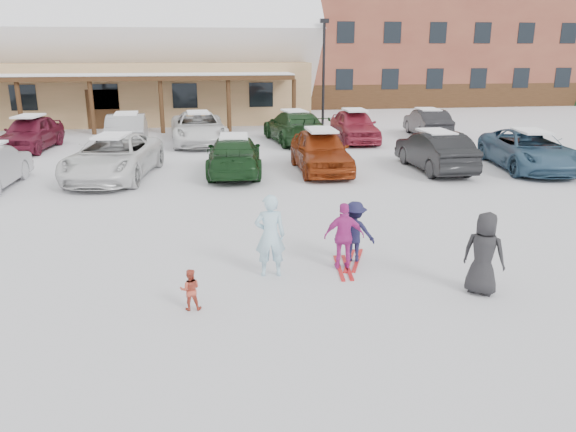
{
  "coord_description": "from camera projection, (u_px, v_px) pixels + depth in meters",
  "views": [
    {
      "loc": [
        -1.4,
        -10.36,
        4.46
      ],
      "look_at": [
        0.3,
        1.0,
        1.0
      ],
      "focal_mm": 35.0,
      "sensor_mm": 36.0,
      "label": 1
    }
  ],
  "objects": [
    {
      "name": "skis_child_magenta",
      "position": [
        343.0,
        268.0,
        11.8
      ],
      "size": [
        0.35,
        1.41,
        0.03
      ],
      "primitive_type": "cube",
      "rotation": [
        0.0,
        0.0,
        3.03
      ],
      "color": "red",
      "rests_on": "ground"
    },
    {
      "name": "conifer_4",
      "position": [
        546.0,
        26.0,
        57.8
      ],
      "size": [
        5.06,
        5.06,
        11.73
      ],
      "color": "black",
      "rests_on": "ground"
    },
    {
      "name": "toddler_red",
      "position": [
        190.0,
        289.0,
        9.85
      ],
      "size": [
        0.38,
        0.3,
        0.76
      ],
      "primitive_type": "imported",
      "rotation": [
        0.0,
        0.0,
        3.11
      ],
      "color": "#BF4733",
      "rests_on": "ground"
    },
    {
      "name": "parked_car_13",
      "position": [
        427.0,
        123.0,
        29.13
      ],
      "size": [
        1.86,
        4.38,
        1.4
      ],
      "primitive_type": "imported",
      "rotation": [
        0.0,
        0.0,
        3.05
      ],
      "color": "black",
      "rests_on": "ground"
    },
    {
      "name": "lamp_post",
      "position": [
        324.0,
        66.0,
        32.9
      ],
      "size": [
        0.5,
        0.25,
        6.05
      ],
      "color": "black",
      "rests_on": "ground"
    },
    {
      "name": "parked_car_12",
      "position": [
        355.0,
        126.0,
        27.47
      ],
      "size": [
        1.96,
        4.61,
        1.56
      ],
      "primitive_type": "imported",
      "rotation": [
        0.0,
        0.0,
        -0.03
      ],
      "color": "#A0283D",
      "rests_on": "ground"
    },
    {
      "name": "parked_car_5",
      "position": [
        435.0,
        151.0,
        21.01
      ],
      "size": [
        1.64,
        4.5,
        1.47
      ],
      "primitive_type": "imported",
      "rotation": [
        0.0,
        0.0,
        3.16
      ],
      "color": "black",
      "rests_on": "ground"
    },
    {
      "name": "parked_car_10",
      "position": [
        199.0,
        128.0,
        26.85
      ],
      "size": [
        2.86,
        5.6,
        1.51
      ],
      "primitive_type": "imported",
      "rotation": [
        0.0,
        0.0,
        0.07
      ],
      "color": "white",
      "rests_on": "ground"
    },
    {
      "name": "parked_car_9",
      "position": [
        128.0,
        130.0,
        25.87
      ],
      "size": [
        1.93,
        4.85,
        1.57
      ],
      "primitive_type": "imported",
      "rotation": [
        0.0,
        0.0,
        3.2
      ],
      "color": "#9E9FA2",
      "rests_on": "ground"
    },
    {
      "name": "parked_car_6",
      "position": [
        529.0,
        150.0,
        21.24
      ],
      "size": [
        3.11,
        5.53,
        1.46
      ],
      "primitive_type": "imported",
      "rotation": [
        0.0,
        0.0,
        -0.14
      ],
      "color": "#365874",
      "rests_on": "ground"
    },
    {
      "name": "conifer_3",
      "position": [
        280.0,
        40.0,
        52.34
      ],
      "size": [
        3.96,
        3.96,
        9.18
      ],
      "color": "black",
      "rests_on": "ground"
    },
    {
      "name": "parked_car_8",
      "position": [
        31.0,
        133.0,
        25.22
      ],
      "size": [
        2.28,
        4.67,
        1.54
      ],
      "primitive_type": "imported",
      "rotation": [
        0.0,
        0.0,
        -0.11
      ],
      "color": "maroon",
      "rests_on": "ground"
    },
    {
      "name": "parked_car_2",
      "position": [
        113.0,
        157.0,
        19.75
      ],
      "size": [
        3.35,
        5.79,
        1.52
      ],
      "primitive_type": "imported",
      "rotation": [
        0.0,
        0.0,
        -0.16
      ],
      "color": "white",
      "rests_on": "ground"
    },
    {
      "name": "child_magenta",
      "position": [
        344.0,
        236.0,
        11.6
      ],
      "size": [
        0.87,
        0.44,
        1.42
      ],
      "primitive_type": "imported",
      "rotation": [
        0.0,
        0.0,
        3.03
      ],
      "color": "#C12E92",
      "rests_on": "ground"
    },
    {
      "name": "parked_car_3",
      "position": [
        234.0,
        155.0,
        20.45
      ],
      "size": [
        2.27,
        4.89,
        1.38
      ],
      "primitive_type": "imported",
      "rotation": [
        0.0,
        0.0,
        3.07
      ],
      "color": "#173919",
      "rests_on": "ground"
    },
    {
      "name": "skis_child_navy",
      "position": [
        353.0,
        260.0,
        12.2
      ],
      "size": [
        0.71,
        1.37,
        0.03
      ],
      "primitive_type": "cube",
      "rotation": [
        0.0,
        0.0,
        2.76
      ],
      "color": "red",
      "rests_on": "ground"
    },
    {
      "name": "adult_skier",
      "position": [
        270.0,
        236.0,
        11.21
      ],
      "size": [
        0.64,
        0.43,
        1.7
      ],
      "primitive_type": "imported",
      "rotation": [
        0.0,
        0.0,
        3.1
      ],
      "color": "#AFDCF0",
      "rests_on": "ground"
    },
    {
      "name": "child_navy",
      "position": [
        354.0,
        232.0,
        12.01
      ],
      "size": [
        0.99,
        0.79,
        1.34
      ],
      "primitive_type": "imported",
      "rotation": [
        0.0,
        0.0,
        2.76
      ],
      "color": "#19193B",
      "rests_on": "ground"
    },
    {
      "name": "ground",
      "position": [
        281.0,
        278.0,
        11.29
      ],
      "size": [
        160.0,
        160.0,
        0.0
      ],
      "primitive_type": "plane",
      "color": "white",
      "rests_on": "ground"
    },
    {
      "name": "bystander_dark",
      "position": [
        484.0,
        254.0,
        10.4
      ],
      "size": [
        0.91,
        0.89,
        1.58
      ],
      "primitive_type": "imported",
      "rotation": [
        0.0,
        0.0,
        2.41
      ],
      "color": "black",
      "rests_on": "ground"
    },
    {
      "name": "parked_car_11",
      "position": [
        294.0,
        127.0,
        27.19
      ],
      "size": [
        2.77,
        5.53,
        1.54
      ],
      "primitive_type": "imported",
      "rotation": [
        0.0,
        0.0,
        3.26
      ],
      "color": "#1D401E",
      "rests_on": "ground"
    },
    {
      "name": "parked_car_4",
      "position": [
        321.0,
        151.0,
        20.82
      ],
      "size": [
        1.88,
        4.61,
        1.57
      ],
      "primitive_type": "imported",
      "rotation": [
        0.0,
        0.0,
        -0.01
      ],
      "color": "maroon",
      "rests_on": "ground"
    },
    {
      "name": "day_lodge",
      "position": [
        79.0,
        56.0,
        35.36
      ],
      "size": [
        29.12,
        12.5,
        10.38
      ],
      "color": "tan",
      "rests_on": "ground"
    }
  ]
}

